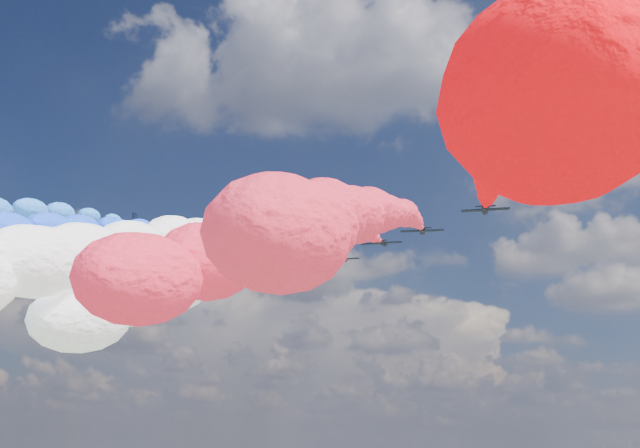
# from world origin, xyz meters

# --- Properties ---
(jet_0) EXTENTS (9.92, 13.10, 4.75)m
(jet_0) POSITION_xyz_m (-35.03, -8.58, 91.50)
(jet_0) COLOR black
(jet_1) EXTENTS (9.80, 13.01, 4.75)m
(jet_1) POSITION_xyz_m (-23.08, 5.04, 91.50)
(jet_1) COLOR black
(trail_1) EXTENTS (6.75, 125.29, 40.32)m
(trail_1) POSITION_xyz_m (-23.08, -59.35, 73.83)
(trail_1) COLOR blue
(jet_2) EXTENTS (9.82, 13.03, 4.75)m
(jet_2) POSITION_xyz_m (-10.94, 15.85, 91.50)
(jet_2) COLOR black
(trail_2) EXTENTS (6.75, 125.29, 40.32)m
(trail_2) POSITION_xyz_m (-10.94, -48.54, 73.83)
(trail_2) COLOR blue
(jet_3) EXTENTS (9.40, 12.73, 4.75)m
(jet_3) POSITION_xyz_m (-0.87, 12.38, 91.50)
(jet_3) COLOR black
(trail_3) EXTENTS (6.75, 125.29, 40.32)m
(trail_3) POSITION_xyz_m (-0.87, -52.01, 73.83)
(trail_3) COLOR white
(jet_4) EXTENTS (9.94, 13.11, 4.75)m
(jet_4) POSITION_xyz_m (0.53, 27.94, 91.50)
(jet_4) COLOR black
(trail_4) EXTENTS (6.75, 125.29, 40.32)m
(trail_4) POSITION_xyz_m (0.53, -36.45, 73.83)
(trail_4) COLOR silver
(jet_5) EXTENTS (9.67, 12.92, 4.75)m
(jet_5) POSITION_xyz_m (12.21, 14.51, 91.50)
(jet_5) COLOR black
(trail_5) EXTENTS (6.75, 125.29, 40.32)m
(trail_5) POSITION_xyz_m (12.21, -49.89, 73.83)
(trail_5) COLOR red
(jet_6) EXTENTS (9.88, 13.07, 4.75)m
(jet_6) POSITION_xyz_m (21.90, 5.95, 91.50)
(jet_6) COLOR black
(trail_6) EXTENTS (6.75, 125.29, 40.32)m
(trail_6) POSITION_xyz_m (21.90, -58.44, 73.83)
(trail_6) COLOR red
(jet_7) EXTENTS (9.16, 12.56, 4.75)m
(jet_7) POSITION_xyz_m (35.02, -6.71, 91.50)
(jet_7) COLOR black
(trail_7) EXTENTS (6.75, 125.29, 40.32)m
(trail_7) POSITION_xyz_m (35.02, -71.10, 73.83)
(trail_7) COLOR red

